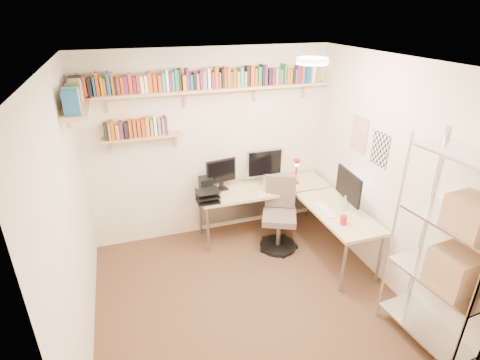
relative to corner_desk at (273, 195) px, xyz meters
The scene contains 6 objects.
ground 1.36m from the corner_desk, 126.06° to the right, with size 3.20×3.20×0.00m, color #4D2D21.
room_shell 1.46m from the corner_desk, 125.92° to the right, with size 3.24×3.04×2.52m.
wall_shelves 1.78m from the corner_desk, 162.90° to the left, with size 3.12×1.09×0.80m.
corner_desk is the anchor object (origin of this frame).
office_chair 0.32m from the corner_desk, 79.13° to the right, with size 0.56×0.57×0.96m.
wire_rack 2.28m from the corner_desk, 70.95° to the right, with size 0.50×0.90×2.00m.
Camera 1 is at (-1.08, -3.05, 2.91)m, focal length 28.00 mm.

